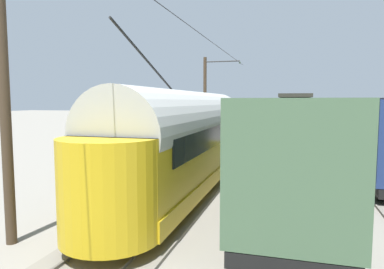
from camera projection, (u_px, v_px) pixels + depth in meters
name	position (u px, v px, depth m)	size (l,w,h in m)	color
ground_plane	(292.00, 179.00, 17.45)	(220.00, 220.00, 0.00)	gray
track_adjacent_siding	(292.00, 177.00, 17.75)	(2.80, 80.00, 0.18)	slate
track_third_siding	(208.00, 172.00, 18.94)	(2.80, 80.00, 0.18)	slate
vintage_streetcar	(187.00, 139.00, 14.96)	(2.65, 15.79, 5.74)	gold
coach_adjacent	(377.00, 133.00, 18.70)	(2.96, 14.00, 3.85)	navy
boxcar_far_siding	(293.00, 148.00, 12.87)	(2.96, 12.65, 3.85)	#4C6B4C
catenary_pole_foreground	(206.00, 100.00, 30.07)	(3.20, 0.28, 7.61)	#423323
catenary_pole_mid_near	(7.00, 97.00, 9.14)	(3.20, 0.28, 7.61)	#423323
spare_tie_stack	(149.00, 168.00, 18.89)	(2.40, 2.40, 0.54)	#2D2316
track_end_bumper	(292.00, 149.00, 25.60)	(1.80, 0.60, 0.80)	#B2A519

